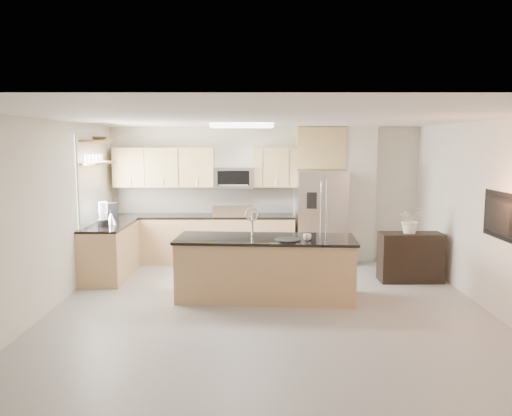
{
  "coord_description": "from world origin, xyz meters",
  "views": [
    {
      "loc": [
        -0.18,
        -6.51,
        2.27
      ],
      "look_at": [
        -0.18,
        1.3,
        1.27
      ],
      "focal_mm": 35.0,
      "sensor_mm": 36.0,
      "label": 1
    }
  ],
  "objects_px": {
    "microwave": "(234,178)",
    "platter": "(288,240)",
    "bowl": "(100,138)",
    "kettle": "(111,218)",
    "credenza": "(410,257)",
    "coffee_maker": "(112,212)",
    "island": "(265,268)",
    "television": "(497,216)",
    "range": "(234,238)",
    "cup": "(307,237)",
    "blender": "(103,216)",
    "refrigerator": "(321,217)",
    "flower_vase": "(411,213)"
  },
  "relations": [
    {
      "from": "microwave",
      "to": "platter",
      "type": "height_order",
      "value": "microwave"
    },
    {
      "from": "bowl",
      "to": "range",
      "type": "bearing_deg",
      "value": 19.3
    },
    {
      "from": "blender",
      "to": "television",
      "type": "bearing_deg",
      "value": -17.33
    },
    {
      "from": "refrigerator",
      "to": "platter",
      "type": "relative_size",
      "value": 4.78
    },
    {
      "from": "range",
      "to": "microwave",
      "type": "relative_size",
      "value": 1.5
    },
    {
      "from": "island",
      "to": "television",
      "type": "xyz_separation_m",
      "value": [
        2.95,
        -0.89,
        0.89
      ]
    },
    {
      "from": "kettle",
      "to": "island",
      "type": "bearing_deg",
      "value": -23.59
    },
    {
      "from": "credenza",
      "to": "bowl",
      "type": "height_order",
      "value": "bowl"
    },
    {
      "from": "bowl",
      "to": "blender",
      "type": "bearing_deg",
      "value": -73.49
    },
    {
      "from": "cup",
      "to": "blender",
      "type": "height_order",
      "value": "blender"
    },
    {
      "from": "credenza",
      "to": "coffee_maker",
      "type": "xyz_separation_m",
      "value": [
        -5.08,
        0.57,
        0.67
      ]
    },
    {
      "from": "cup",
      "to": "kettle",
      "type": "bearing_deg",
      "value": 157.09
    },
    {
      "from": "refrigerator",
      "to": "coffee_maker",
      "type": "relative_size",
      "value": 5.38
    },
    {
      "from": "refrigerator",
      "to": "blender",
      "type": "height_order",
      "value": "refrigerator"
    },
    {
      "from": "refrigerator",
      "to": "blender",
      "type": "bearing_deg",
      "value": -160.37
    },
    {
      "from": "blender",
      "to": "cup",
      "type": "bearing_deg",
      "value": -18.28
    },
    {
      "from": "credenza",
      "to": "television",
      "type": "bearing_deg",
      "value": -74.49
    },
    {
      "from": "island",
      "to": "cup",
      "type": "height_order",
      "value": "island"
    },
    {
      "from": "credenza",
      "to": "television",
      "type": "height_order",
      "value": "television"
    },
    {
      "from": "range",
      "to": "platter",
      "type": "bearing_deg",
      "value": -70.45
    },
    {
      "from": "kettle",
      "to": "credenza",
      "type": "bearing_deg",
      "value": -2.76
    },
    {
      "from": "refrigerator",
      "to": "bowl",
      "type": "distance_m",
      "value": 4.25
    },
    {
      "from": "refrigerator",
      "to": "kettle",
      "type": "distance_m",
      "value": 3.84
    },
    {
      "from": "range",
      "to": "refrigerator",
      "type": "relative_size",
      "value": 0.64
    },
    {
      "from": "blender",
      "to": "flower_vase",
      "type": "bearing_deg",
      "value": 0.13
    },
    {
      "from": "island",
      "to": "television",
      "type": "height_order",
      "value": "television"
    },
    {
      "from": "microwave",
      "to": "bowl",
      "type": "distance_m",
      "value": 2.54
    },
    {
      "from": "kettle",
      "to": "coffee_maker",
      "type": "relative_size",
      "value": 0.7
    },
    {
      "from": "microwave",
      "to": "kettle",
      "type": "distance_m",
      "value": 2.44
    },
    {
      "from": "microwave",
      "to": "island",
      "type": "xyz_separation_m",
      "value": [
        0.56,
        -2.36,
        -1.17
      ]
    },
    {
      "from": "bowl",
      "to": "flower_vase",
      "type": "distance_m",
      "value": 5.38
    },
    {
      "from": "microwave",
      "to": "coffee_maker",
      "type": "bearing_deg",
      "value": -156.84
    },
    {
      "from": "bowl",
      "to": "flower_vase",
      "type": "bearing_deg",
      "value": -6.35
    },
    {
      "from": "island",
      "to": "flower_vase",
      "type": "relative_size",
      "value": 3.89
    },
    {
      "from": "microwave",
      "to": "blender",
      "type": "xyz_separation_m",
      "value": [
        -2.08,
        -1.5,
        -0.53
      ]
    },
    {
      "from": "island",
      "to": "platter",
      "type": "relative_size",
      "value": 7.19
    },
    {
      "from": "microwave",
      "to": "platter",
      "type": "bearing_deg",
      "value": -71.32
    },
    {
      "from": "refrigerator",
      "to": "island",
      "type": "distance_m",
      "value": 2.48
    },
    {
      "from": "microwave",
      "to": "bowl",
      "type": "xyz_separation_m",
      "value": [
        -2.25,
        -0.91,
        0.75
      ]
    },
    {
      "from": "platter",
      "to": "television",
      "type": "distance_m",
      "value": 2.75
    },
    {
      "from": "range",
      "to": "flower_vase",
      "type": "xyz_separation_m",
      "value": [
        2.96,
        -1.37,
        0.68
      ]
    },
    {
      "from": "platter",
      "to": "kettle",
      "type": "distance_m",
      "value": 3.2
    },
    {
      "from": "kettle",
      "to": "bowl",
      "type": "xyz_separation_m",
      "value": [
        -0.23,
        0.31,
        1.36
      ]
    },
    {
      "from": "microwave",
      "to": "coffee_maker",
      "type": "relative_size",
      "value": 2.3
    },
    {
      "from": "kettle",
      "to": "flower_vase",
      "type": "xyz_separation_m",
      "value": [
        4.98,
        -0.27,
        0.14
      ]
    },
    {
      "from": "cup",
      "to": "blender",
      "type": "relative_size",
      "value": 0.28
    },
    {
      "from": "coffee_maker",
      "to": "television",
      "type": "height_order",
      "value": "television"
    },
    {
      "from": "platter",
      "to": "microwave",
      "type": "bearing_deg",
      "value": 108.68
    },
    {
      "from": "credenza",
      "to": "platter",
      "type": "bearing_deg",
      "value": -153.03
    },
    {
      "from": "microwave",
      "to": "bowl",
      "type": "relative_size",
      "value": 2.35
    }
  ]
}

